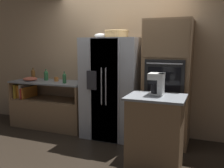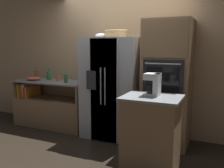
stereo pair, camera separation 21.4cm
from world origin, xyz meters
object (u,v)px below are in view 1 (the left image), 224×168
at_px(mug, 56,79).
at_px(wall_oven, 168,83).
at_px(bottle_wide, 64,78).
at_px(coffee_maker, 158,83).
at_px(bottle_short, 46,75).
at_px(mixing_bowl, 30,79).
at_px(wicker_basket, 117,34).
at_px(refrigerator, 112,88).
at_px(fruit_bowl, 101,36).
at_px(bottle_tall, 33,74).

bearing_deg(mug, wall_oven, -1.32).
xyz_separation_m(bottle_wide, coffee_maker, (1.88, -0.79, 0.12)).
distance_m(wall_oven, bottle_short, 2.43).
bearing_deg(coffee_maker, mug, 156.46).
height_order(wall_oven, mixing_bowl, wall_oven).
relative_size(wicker_basket, bottle_short, 1.86).
bearing_deg(wicker_basket, refrigerator, -147.27).
bearing_deg(bottle_short, mug, -10.91).
bearing_deg(wall_oven, fruit_bowl, 179.55).
bearing_deg(bottle_short, refrigerator, -4.98).
xyz_separation_m(bottle_short, mixing_bowl, (-0.25, -0.18, -0.07)).
xyz_separation_m(fruit_bowl, coffee_maker, (1.19, -0.90, -0.64)).
relative_size(wicker_basket, mug, 3.87).
xyz_separation_m(fruit_bowl, mixing_bowl, (-1.51, -0.08, -0.82)).
relative_size(fruit_bowl, mug, 2.19).
bearing_deg(fruit_bowl, bottle_short, 175.75).
height_order(fruit_bowl, mug, fruit_bowl).
xyz_separation_m(wall_oven, mug, (-2.15, 0.05, -0.05)).
relative_size(mug, coffee_maker, 0.38).
height_order(bottle_wide, mug, bottle_wide).
height_order(wicker_basket, mug, wicker_basket).
distance_m(wall_oven, coffee_maker, 0.90).
relative_size(refrigerator, bottle_tall, 7.27).
height_order(wall_oven, fruit_bowl, wall_oven).
xyz_separation_m(wicker_basket, bottle_wide, (-0.98, -0.12, -0.79)).
xyz_separation_m(wall_oven, coffee_maker, (0.02, -0.89, 0.12)).
height_order(wicker_basket, coffee_maker, wicker_basket).
distance_m(refrigerator, mug, 1.21).
height_order(bottle_tall, mug, bottle_tall).
xyz_separation_m(fruit_bowl, bottle_short, (-1.25, 0.09, -0.76)).
height_order(wall_oven, bottle_short, wall_oven).
xyz_separation_m(wicker_basket, mug, (-1.27, 0.03, -0.85)).
distance_m(wicker_basket, bottle_wide, 1.27).
distance_m(refrigerator, wicker_basket, 0.94).
bearing_deg(mug, bottle_wide, -28.69).
distance_m(bottle_tall, mixing_bowl, 0.25).
bearing_deg(wicker_basket, fruit_bowl, -178.62).
bearing_deg(coffee_maker, wicker_basket, 134.71).
bearing_deg(wicker_basket, mug, 178.48).
height_order(wicker_basket, bottle_short, wicker_basket).
xyz_separation_m(wall_oven, wicker_basket, (-0.89, 0.02, 0.80)).
xyz_separation_m(refrigerator, coffee_maker, (0.97, -0.87, 0.26)).
distance_m(refrigerator, mixing_bowl, 1.73).
distance_m(mug, coffee_maker, 2.37).
height_order(bottle_short, coffee_maker, coffee_maker).
bearing_deg(coffee_maker, fruit_bowl, 142.71).
relative_size(fruit_bowl, coffee_maker, 0.83).
relative_size(bottle_tall, bottle_short, 1.07).
relative_size(refrigerator, fruit_bowl, 7.37).
relative_size(wall_oven, bottle_tall, 8.41).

